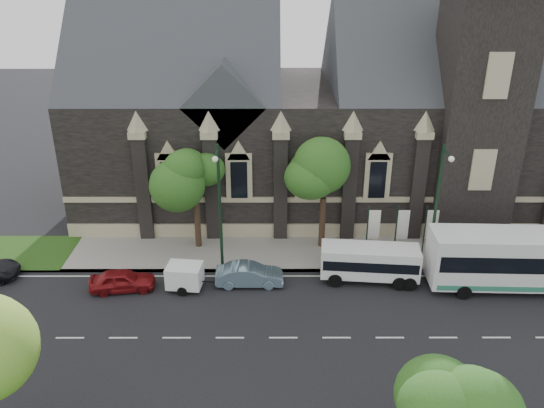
{
  "coord_description": "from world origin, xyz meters",
  "views": [
    {
      "loc": [
        -0.66,
        -25.0,
        19.63
      ],
      "look_at": [
        -0.63,
        6.0,
        5.54
      ],
      "focal_mm": 36.31,
      "sensor_mm": 36.0,
      "label": 1
    }
  ],
  "objects_px": {
    "banner_flag_left": "(372,227)",
    "tour_coach": "(536,259)",
    "banner_flag_center": "(400,227)",
    "car_far_red": "(122,280)",
    "street_lamp_mid": "(219,203)",
    "tree_walk_left": "(198,174)",
    "tree_walk_right": "(327,172)",
    "banner_flag_right": "(429,227)",
    "sedan": "(249,275)",
    "street_lamp_near": "(437,203)",
    "tree_park_east": "(455,396)",
    "box_trailer": "(185,276)",
    "shuttle_bus": "(370,261)"
  },
  "relations": [
    {
      "from": "tree_walk_right",
      "to": "street_lamp_near",
      "type": "relative_size",
      "value": 0.87
    },
    {
      "from": "tree_walk_left",
      "to": "tree_park_east",
      "type": "bearing_deg",
      "value": -59.13
    },
    {
      "from": "tree_walk_right",
      "to": "street_lamp_mid",
      "type": "distance_m",
      "value": 8.1
    },
    {
      "from": "tree_walk_right",
      "to": "tree_walk_left",
      "type": "relative_size",
      "value": 1.02
    },
    {
      "from": "banner_flag_left",
      "to": "car_far_red",
      "type": "relative_size",
      "value": 0.97
    },
    {
      "from": "banner_flag_right",
      "to": "car_far_red",
      "type": "distance_m",
      "value": 20.94
    },
    {
      "from": "tree_park_east",
      "to": "car_far_red",
      "type": "bearing_deg",
      "value": 138.99
    },
    {
      "from": "street_lamp_mid",
      "to": "shuttle_bus",
      "type": "distance_m",
      "value": 10.5
    },
    {
      "from": "tree_park_east",
      "to": "tree_walk_left",
      "type": "bearing_deg",
      "value": 120.87
    },
    {
      "from": "banner_flag_left",
      "to": "sedan",
      "type": "distance_m",
      "value": 9.23
    },
    {
      "from": "banner_flag_right",
      "to": "car_far_red",
      "type": "relative_size",
      "value": 0.97
    },
    {
      "from": "street_lamp_near",
      "to": "tour_coach",
      "type": "xyz_separation_m",
      "value": [
        6.07,
        -2.01,
        -3.01
      ]
    },
    {
      "from": "tree_walk_right",
      "to": "banner_flag_center",
      "type": "distance_m",
      "value": 6.36
    },
    {
      "from": "tour_coach",
      "to": "sedan",
      "type": "bearing_deg",
      "value": -179.36
    },
    {
      "from": "banner_flag_left",
      "to": "tree_park_east",
      "type": "bearing_deg",
      "value": -90.35
    },
    {
      "from": "car_far_red",
      "to": "tree_walk_left",
      "type": "bearing_deg",
      "value": -44.43
    },
    {
      "from": "tour_coach",
      "to": "tree_walk_right",
      "type": "bearing_deg",
      "value": 158.35
    },
    {
      "from": "street_lamp_near",
      "to": "tree_walk_left",
      "type": "bearing_deg",
      "value": 167.13
    },
    {
      "from": "tree_walk_left",
      "to": "banner_flag_right",
      "type": "relative_size",
      "value": 1.91
    },
    {
      "from": "tree_walk_left",
      "to": "tour_coach",
      "type": "distance_m",
      "value": 22.87
    },
    {
      "from": "box_trailer",
      "to": "sedan",
      "type": "relative_size",
      "value": 0.74
    },
    {
      "from": "tree_walk_left",
      "to": "shuttle_bus",
      "type": "relative_size",
      "value": 1.18
    },
    {
      "from": "banner_flag_left",
      "to": "tour_coach",
      "type": "distance_m",
      "value": 10.54
    },
    {
      "from": "tree_walk_right",
      "to": "banner_flag_center",
      "type": "xyz_separation_m",
      "value": [
        5.08,
        -1.71,
        -3.43
      ]
    },
    {
      "from": "street_lamp_mid",
      "to": "car_far_red",
      "type": "distance_m",
      "value": 7.9
    },
    {
      "from": "banner_flag_center",
      "to": "car_far_red",
      "type": "relative_size",
      "value": 0.97
    },
    {
      "from": "street_lamp_mid",
      "to": "banner_flag_center",
      "type": "relative_size",
      "value": 2.25
    },
    {
      "from": "box_trailer",
      "to": "sedan",
      "type": "bearing_deg",
      "value": 13.15
    },
    {
      "from": "banner_flag_right",
      "to": "shuttle_bus",
      "type": "distance_m",
      "value": 5.49
    },
    {
      "from": "shuttle_bus",
      "to": "sedan",
      "type": "bearing_deg",
      "value": -170.89
    },
    {
      "from": "tree_walk_right",
      "to": "banner_flag_right",
      "type": "height_order",
      "value": "tree_walk_right"
    },
    {
      "from": "street_lamp_near",
      "to": "banner_flag_left",
      "type": "xyz_separation_m",
      "value": [
        -3.71,
        1.91,
        -2.73
      ]
    },
    {
      "from": "tree_walk_right",
      "to": "tour_coach",
      "type": "relative_size",
      "value": 0.58
    },
    {
      "from": "tree_walk_right",
      "to": "banner_flag_right",
      "type": "relative_size",
      "value": 1.95
    },
    {
      "from": "tree_walk_left",
      "to": "box_trailer",
      "type": "distance_m",
      "value": 7.43
    },
    {
      "from": "street_lamp_near",
      "to": "banner_flag_left",
      "type": "distance_m",
      "value": 4.99
    },
    {
      "from": "tree_park_east",
      "to": "car_far_red",
      "type": "xyz_separation_m",
      "value": [
        -16.36,
        14.22,
        -3.92
      ]
    },
    {
      "from": "street_lamp_mid",
      "to": "car_far_red",
      "type": "relative_size",
      "value": 2.19
    },
    {
      "from": "banner_flag_left",
      "to": "street_lamp_mid",
      "type": "bearing_deg",
      "value": -169.5
    },
    {
      "from": "banner_flag_center",
      "to": "shuttle_bus",
      "type": "distance_m",
      "value": 4.02
    },
    {
      "from": "banner_flag_center",
      "to": "box_trailer",
      "type": "relative_size",
      "value": 1.23
    },
    {
      "from": "tree_walk_right",
      "to": "sedan",
      "type": "height_order",
      "value": "tree_walk_right"
    },
    {
      "from": "street_lamp_mid",
      "to": "sedan",
      "type": "height_order",
      "value": "street_lamp_mid"
    },
    {
      "from": "tree_park_east",
      "to": "tree_walk_left",
      "type": "relative_size",
      "value": 0.82
    },
    {
      "from": "tree_park_east",
      "to": "box_trailer",
      "type": "height_order",
      "value": "tree_park_east"
    },
    {
      "from": "banner_flag_center",
      "to": "shuttle_bus",
      "type": "relative_size",
      "value": 0.62
    },
    {
      "from": "banner_flag_left",
      "to": "tour_coach",
      "type": "height_order",
      "value": "banner_flag_left"
    },
    {
      "from": "tree_walk_right",
      "to": "sedan",
      "type": "xyz_separation_m",
      "value": [
        -5.31,
        -5.2,
        -5.1
      ]
    },
    {
      "from": "tree_park_east",
      "to": "banner_flag_right",
      "type": "bearing_deg",
      "value": 77.35
    },
    {
      "from": "tree_park_east",
      "to": "tree_walk_right",
      "type": "distance_m",
      "value": 20.29
    }
  ]
}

